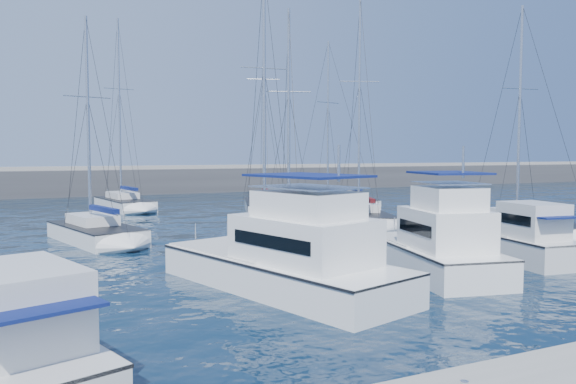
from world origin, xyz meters
name	(u,v)px	position (x,y,z in m)	size (l,w,h in m)	color
ground	(426,272)	(0.00, 0.00, 0.00)	(220.00, 220.00, 0.00)	black
breakwater	(159,185)	(0.00, 52.00, 1.05)	(160.00, 6.00, 4.45)	#424244
motor_yacht_port_outer	(3,353)	(-15.74, -6.09, 0.94)	(4.59, 6.91, 3.20)	silver
motor_yacht_port_inner	(289,260)	(-6.62, -0.48, 1.13)	(6.49, 11.21, 4.69)	white
motor_yacht_stbd_inner	(438,248)	(0.09, -0.67, 1.13)	(4.74, 8.09, 4.69)	white
motor_yacht_stbd_outer	(525,242)	(5.54, -0.22, 0.94)	(3.20, 5.91, 3.20)	silver
sailboat_mid_a	(96,233)	(-11.70, 14.47, 0.51)	(4.90, 8.28, 13.07)	white
sailboat_mid_b	(268,233)	(-3.03, 9.85, 0.55)	(3.73, 7.38, 15.65)	silver
sailboat_mid_c	(290,231)	(-1.41, 10.42, 0.53)	(4.90, 7.33, 13.69)	white
sailboat_mid_d	(361,217)	(5.97, 14.39, 0.53)	(5.74, 8.93, 16.11)	silver
sailboat_mid_e	(526,227)	(12.54, 6.05, 0.52)	(4.09, 8.84, 14.38)	white
sailboat_back_a	(124,203)	(-7.29, 32.65, 0.55)	(4.33, 8.92, 17.30)	white
sailboat_back_b	(264,205)	(3.25, 25.39, 0.56)	(5.83, 9.30, 18.29)	silver
sailboat_back_c	(334,203)	(9.83, 24.96, 0.53)	(5.20, 8.88, 15.31)	white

